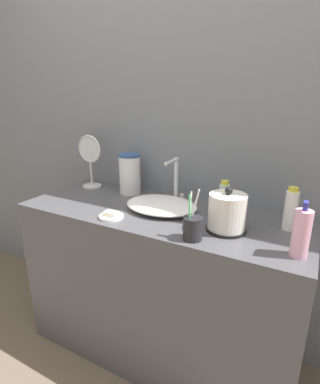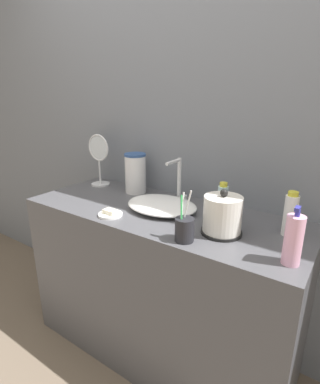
{
  "view_description": "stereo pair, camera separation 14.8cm",
  "coord_description": "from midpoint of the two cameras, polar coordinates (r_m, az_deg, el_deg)",
  "views": [
    {
      "loc": [
        0.67,
        -0.96,
        1.43
      ],
      "look_at": [
        0.0,
        0.28,
        0.97
      ],
      "focal_mm": 28.0,
      "sensor_mm": 36.0,
      "label": 1
    },
    {
      "loc": [
        0.8,
        -0.88,
        1.43
      ],
      "look_at": [
        0.0,
        0.28,
        0.97
      ],
      "focal_mm": 28.0,
      "sensor_mm": 36.0,
      "label": 2
    }
  ],
  "objects": [
    {
      "name": "water_pitcher",
      "position": [
        1.77,
        -2.32,
        3.59
      ],
      "size": [
        0.13,
        0.13,
        0.23
      ],
      "color": "silver",
      "rests_on": "vanity_counter"
    },
    {
      "name": "lotion_bottle",
      "position": [
        1.15,
        27.53,
        -8.19
      ],
      "size": [
        0.06,
        0.06,
        0.21
      ],
      "color": "#EAA8C6",
      "rests_on": "vanity_counter"
    },
    {
      "name": "faucet",
      "position": [
        1.61,
        6.27,
        2.55
      ],
      "size": [
        0.06,
        0.14,
        0.24
      ],
      "color": "silver",
      "rests_on": "vanity_counter"
    },
    {
      "name": "vanity_counter",
      "position": [
        1.72,
        2.55,
        -17.18
      ],
      "size": [
        1.45,
        0.56,
        0.87
      ],
      "color": "#4C4C51",
      "rests_on": "ground_plane"
    },
    {
      "name": "electric_kettle",
      "position": [
        1.29,
        15.05,
        -4.6
      ],
      "size": [
        0.17,
        0.17,
        0.2
      ],
      "color": "black",
      "rests_on": "vanity_counter"
    },
    {
      "name": "toothbrush_cup",
      "position": [
        1.21,
        8.23,
        -7.07
      ],
      "size": [
        0.08,
        0.08,
        0.21
      ],
      "color": "#232328",
      "rests_on": "vanity_counter"
    },
    {
      "name": "sink_basin",
      "position": [
        1.52,
        3.18,
        -2.56
      ],
      "size": [
        0.37,
        0.29,
        0.05
      ],
      "color": "white",
      "rests_on": "vanity_counter"
    },
    {
      "name": "ground_plane",
      "position": [
        1.85,
        -3.16,
        -32.48
      ],
      "size": [
        12.0,
        12.0,
        0.0
      ],
      "primitive_type": "plane",
      "color": "#6B5B4C"
    },
    {
      "name": "soap_dish",
      "position": [
        1.46,
        -6.59,
        -4.19
      ],
      "size": [
        0.12,
        0.12,
        0.03
      ],
      "color": "white",
      "rests_on": "vanity_counter"
    },
    {
      "name": "vanity_mirror",
      "position": [
        1.93,
        -9.4,
        6.49
      ],
      "size": [
        0.17,
        0.12,
        0.33
      ],
      "color": "silver",
      "rests_on": "vanity_counter"
    },
    {
      "name": "mouthwash_bottle",
      "position": [
        1.4,
        14.78,
        -2.12
      ],
      "size": [
        0.05,
        0.05,
        0.19
      ],
      "color": "silver",
      "rests_on": "vanity_counter"
    },
    {
      "name": "wall_back",
      "position": [
        1.68,
        8.61,
        13.5
      ],
      "size": [
        6.0,
        0.04,
        2.6
      ],
      "color": "slate",
      "rests_on": "ground_plane"
    },
    {
      "name": "shampoo_bottle",
      "position": [
        1.37,
        26.47,
        -3.92
      ],
      "size": [
        0.05,
        0.05,
        0.19
      ],
      "color": "white",
      "rests_on": "vanity_counter"
    }
  ]
}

